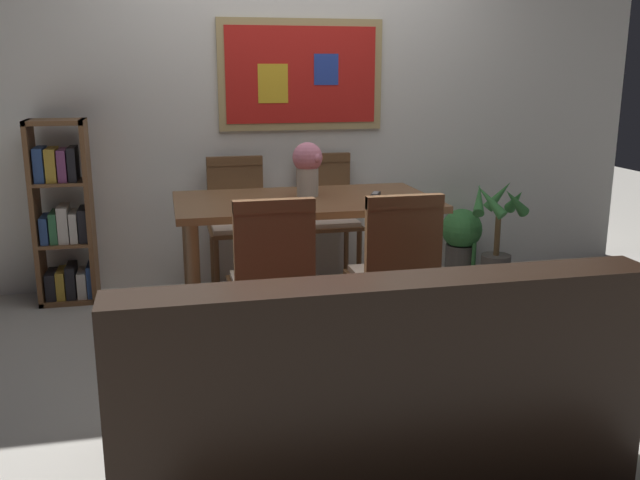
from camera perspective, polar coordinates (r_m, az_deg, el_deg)
name	(u,v)px	position (r m, az deg, el deg)	size (l,w,h in m)	color
ground_plane	(336,342)	(3.92, 1.30, -8.39)	(12.00, 12.00, 0.00)	#B7B2A8
wall_back_with_painting	(290,96)	(4.95, -2.47, 11.76)	(5.20, 0.14, 2.60)	silver
dining_table	(305,216)	(4.06, -1.26, 2.01)	(1.49, 0.83, 0.75)	brown
dining_chair_near_left	(272,272)	(3.35, -3.98, -2.61)	(0.40, 0.41, 0.91)	brown
dining_chair_near_right	(396,266)	(3.47, 6.29, -2.11)	(0.40, 0.41, 0.91)	brown
dining_chair_far_right	(327,208)	(4.86, 0.54, 2.64)	(0.40, 0.41, 0.91)	brown
dining_chair_far_left	(237,213)	(4.72, -6.81, 2.20)	(0.40, 0.41, 0.91)	brown
leather_couch	(365,397)	(2.63, 3.71, -12.78)	(1.80, 0.84, 0.84)	black
bookshelf	(65,221)	(4.75, -20.25, 1.49)	(0.36, 0.28, 1.18)	brown
potted_ivy	(461,238)	(5.21, 11.56, 0.12)	(0.30, 0.30, 0.49)	#4C4742
potted_palm	(497,237)	(5.01, 14.36, 0.27)	(0.41, 0.41, 0.74)	#4C4742
flower_vase	(308,165)	(4.09, -1.00, 6.19)	(0.19, 0.18, 0.32)	beige
tv_remote	(375,195)	(4.10, 4.58, 3.73)	(0.11, 0.16, 0.02)	black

